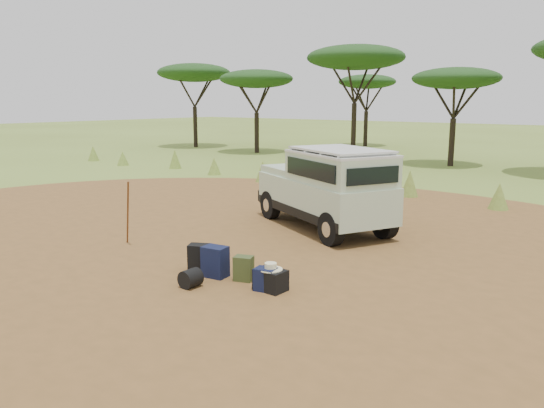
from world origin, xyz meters
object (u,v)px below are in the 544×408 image
Objects in this scene: backpack_navy at (215,262)px; duffel_navy at (265,280)px; safari_vehicle at (326,190)px; backpack_olive at (244,269)px; backpack_black at (199,257)px; hard_case at (271,280)px; walking_staff at (128,213)px.

duffel_navy is (1.18, 0.01, -0.09)m from backpack_navy.
backpack_olive is at bearing -51.31° from safari_vehicle.
hard_case is (1.76, -0.01, -0.07)m from backpack_black.
backpack_black is at bearing -178.80° from hard_case.
duffel_navy is (4.21, -0.35, -0.55)m from walking_staff.
safari_vehicle is 4.77m from duffel_navy.
walking_staff is at bearing 156.09° from backpack_olive.
safari_vehicle is 4.44m from backpack_olive.
backpack_navy is at bearing 166.47° from duffel_navy.
backpack_olive is at bearing -65.95° from walking_staff.
walking_staff reaches higher than duffel_navy.
walking_staff is 3.62m from backpack_olive.
hard_case is at bearing 32.24° from duffel_navy.
backpack_olive is (1.07, 0.08, -0.03)m from backpack_black.
hard_case is at bearing -43.27° from safari_vehicle.
duffel_navy is at bearing -30.79° from backpack_black.
safari_vehicle is at bearing 82.08° from backpack_olive.
backpack_navy reaches higher than backpack_olive.
backpack_black is 1.76m from hard_case.
safari_vehicle is 4.84m from walking_staff.
backpack_black reaches higher than duffel_navy.
backpack_black is at bearing -65.45° from safari_vehicle.
backpack_black is 1.70m from duffel_navy.
duffel_navy is at bearing -34.54° from backpack_olive.
backpack_navy is at bearing 175.32° from backpack_olive.
backpack_olive is at bearing 174.27° from hard_case.
backpack_black is at bearing 161.98° from backpack_navy.
backpack_black is at bearing -68.97° from walking_staff.
duffel_navy is at bearing -44.25° from safari_vehicle.
hard_case is at bearing -66.65° from walking_staff.
walking_staff is at bearing 177.87° from hard_case.
safari_vehicle reaches higher than backpack_navy.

